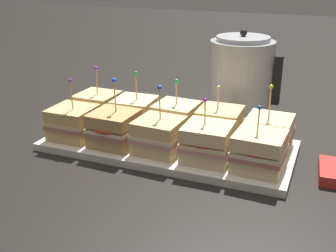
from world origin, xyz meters
The scene contains 13 objects.
ground_plane centered at (0.00, 0.00, 0.00)m, with size 6.00×6.00×0.00m, color black.
serving_platter centered at (0.00, 0.00, 0.01)m, with size 0.60×0.26×0.02m.
sandwich_front_far_left centered at (-0.23, -0.06, 0.06)m, with size 0.11×0.11×0.15m.
sandwich_front_left centered at (-0.12, -0.06, 0.06)m, with size 0.11×0.11×0.16m.
sandwich_front_center centered at (0.00, -0.05, 0.06)m, with size 0.11×0.11×0.16m.
sandwich_front_right centered at (0.12, -0.06, 0.06)m, with size 0.11×0.11×0.14m.
sandwich_front_far_right centered at (0.23, -0.06, 0.06)m, with size 0.11×0.11×0.14m.
sandwich_back_far_left centered at (-0.23, 0.06, 0.06)m, with size 0.11×0.11×0.16m.
sandwich_back_left centered at (-0.12, 0.05, 0.06)m, with size 0.11×0.11×0.16m.
sandwich_back_center centered at (0.00, 0.06, 0.06)m, with size 0.11×0.11×0.15m.
sandwich_back_right centered at (0.11, 0.06, 0.06)m, with size 0.11×0.11×0.14m.
sandwich_back_far_right centered at (0.23, 0.06, 0.06)m, with size 0.11×0.11×0.16m.
kettle_steel centered at (0.11, 0.28, 0.12)m, with size 0.20×0.18×0.26m.
Camera 1 is at (0.35, -0.87, 0.43)m, focal length 45.00 mm.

